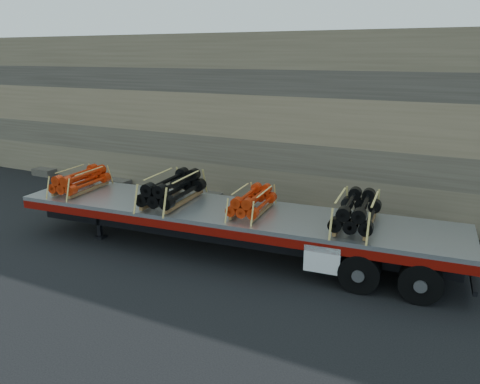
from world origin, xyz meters
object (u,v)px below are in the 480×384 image
at_px(trailer, 229,230).
at_px(bundle_midrear, 252,202).
at_px(bundle_front, 81,181).
at_px(bundle_midfront, 173,189).
at_px(bundle_rear, 356,212).

distance_m(trailer, bundle_midrear, 1.33).
distance_m(bundle_front, bundle_midrear, 6.58).
xyz_separation_m(bundle_front, bundle_midfront, (3.76, 0.32, 0.07)).
xyz_separation_m(trailer, bundle_midfront, (-2.01, -0.17, 1.16)).
bearing_deg(bundle_rear, bundle_midfront, 180.00).
bearing_deg(bundle_rear, bundle_midrear, 180.00).
bearing_deg(bundle_rear, trailer, 180.00).
relative_size(trailer, bundle_rear, 6.12).
bearing_deg(bundle_front, bundle_midfront, 0.00).
distance_m(trailer, bundle_rear, 4.12).
height_order(bundle_front, bundle_rear, bundle_rear).
bearing_deg(bundle_midfront, trailer, -0.00).
bearing_deg(trailer, bundle_front, 180.00).
xyz_separation_m(bundle_midrear, bundle_rear, (3.16, 0.27, 0.07)).
height_order(bundle_midfront, bundle_rear, bundle_midfront).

